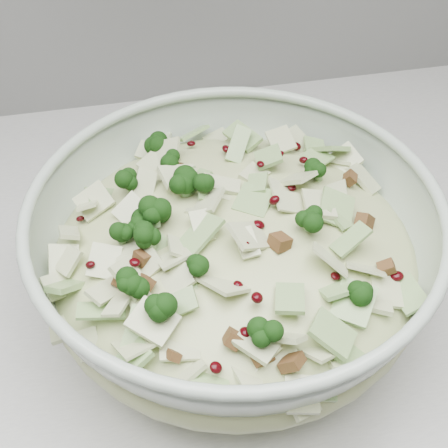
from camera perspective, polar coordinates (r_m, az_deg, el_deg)
The scene contains 3 objects.
counter at distance 1.06m, azimuth 8.24°, elevation -16.89°, with size 3.60×0.60×0.90m, color beige.
mixing_bowl at distance 0.55m, azimuth 0.94°, elevation -3.16°, with size 0.44×0.44×0.14m.
salad at distance 0.53m, azimuth 0.97°, elevation -1.53°, with size 0.32×0.32×0.14m.
Camera 1 is at (-0.24, 1.25, 1.38)m, focal length 50.00 mm.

